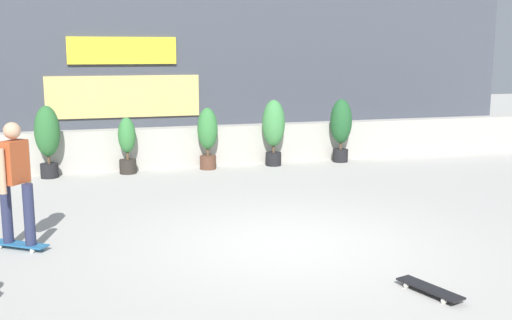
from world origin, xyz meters
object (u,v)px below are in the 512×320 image
(potted_plant_1, at_px, (127,144))
(potted_plant_2, at_px, (208,135))
(potted_plant_0, at_px, (47,136))
(skater_foreground, at_px, (15,180))
(skateboard_near_camera, at_px, (430,289))
(potted_plant_3, at_px, (274,127))
(potted_plant_4, at_px, (341,126))

(potted_plant_1, height_order, potted_plant_2, potted_plant_2)
(potted_plant_0, height_order, potted_plant_2, potted_plant_0)
(skater_foreground, distance_m, skateboard_near_camera, 5.32)
(potted_plant_3, distance_m, skater_foreground, 7.00)
(potted_plant_2, bearing_deg, potted_plant_4, 0.00)
(potted_plant_3, height_order, skateboard_near_camera, potted_plant_3)
(potted_plant_1, distance_m, potted_plant_3, 3.29)
(potted_plant_2, distance_m, potted_plant_4, 3.20)
(potted_plant_1, height_order, potted_plant_4, potted_plant_4)
(potted_plant_4, relative_size, skater_foreground, 0.88)
(skater_foreground, xyz_separation_m, skateboard_near_camera, (4.38, -2.90, -0.88))
(potted_plant_3, xyz_separation_m, skater_foreground, (-5.10, -4.79, 0.06))
(potted_plant_0, relative_size, potted_plant_4, 1.01)
(potted_plant_0, bearing_deg, potted_plant_4, 0.00)
(potted_plant_1, distance_m, skater_foreground, 5.13)
(potted_plant_2, height_order, skater_foreground, skater_foreground)
(skateboard_near_camera, bearing_deg, skater_foreground, 146.48)
(potted_plant_2, relative_size, potted_plant_3, 0.91)
(potted_plant_4, height_order, skater_foreground, skater_foreground)
(potted_plant_1, relative_size, potted_plant_3, 0.80)
(potted_plant_2, xyz_separation_m, skater_foreground, (-3.57, -4.79, 0.17))
(potted_plant_0, distance_m, potted_plant_4, 6.55)
(potted_plant_0, bearing_deg, potted_plant_3, 0.00)
(skateboard_near_camera, bearing_deg, potted_plant_1, 108.39)
(potted_plant_4, bearing_deg, skater_foreground, -144.74)
(skater_foreground, bearing_deg, skateboard_near_camera, -33.52)
(potted_plant_0, xyz_separation_m, potted_plant_4, (6.55, 0.00, -0.01))
(potted_plant_2, distance_m, potted_plant_3, 1.53)
(potted_plant_0, distance_m, potted_plant_2, 3.35)
(potted_plant_4, height_order, skateboard_near_camera, potted_plant_4)
(skater_foreground, bearing_deg, potted_plant_2, 53.26)
(potted_plant_1, relative_size, potted_plant_4, 0.81)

